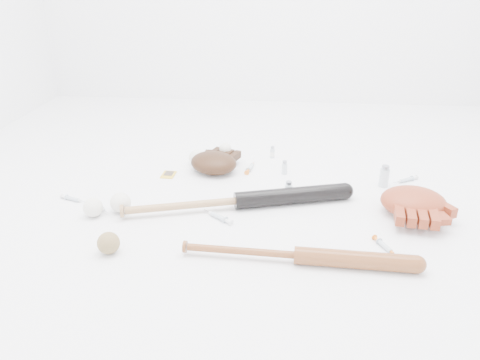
# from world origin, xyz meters

# --- Properties ---
(bat_dark) EXTENTS (0.93, 0.33, 0.07)m
(bat_dark) POSITION_xyz_m (-0.02, -0.10, 0.03)
(bat_dark) COLOR black
(bat_dark) RESTS_ON ground
(bat_wood) EXTENTS (0.79, 0.09, 0.06)m
(bat_wood) POSITION_xyz_m (0.21, -0.45, 0.03)
(bat_wood) COLOR brown
(bat_wood) RESTS_ON ground
(glove_dark) EXTENTS (0.34, 0.34, 0.09)m
(glove_dark) POSITION_xyz_m (-0.17, 0.25, 0.05)
(glove_dark) COLOR black
(glove_dark) RESTS_ON ground
(glove_tan) EXTENTS (0.33, 0.33, 0.11)m
(glove_tan) POSITION_xyz_m (0.65, -0.08, 0.05)
(glove_tan) COLOR maroon
(glove_tan) RESTS_ON ground
(trading_card) EXTENTS (0.06, 0.08, 0.00)m
(trading_card) POSITION_xyz_m (-0.37, 0.19, 0.00)
(trading_card) COLOR gold
(trading_card) RESTS_ON ground
(pedestal) EXTENTS (0.08, 0.08, 0.04)m
(pedestal) POSITION_xyz_m (-0.13, 0.38, 0.02)
(pedestal) COLOR white
(pedestal) RESTS_ON ground
(baseball_on_pedestal) EXTENTS (0.06, 0.06, 0.06)m
(baseball_on_pedestal) POSITION_xyz_m (-0.13, 0.38, 0.07)
(baseball_on_pedestal) COLOR silver
(baseball_on_pedestal) RESTS_ON pedestal
(baseball_left) EXTENTS (0.07, 0.07, 0.07)m
(baseball_left) POSITION_xyz_m (-0.56, -0.21, 0.04)
(baseball_left) COLOR silver
(baseball_left) RESTS_ON ground
(baseball_upper) EXTENTS (0.07, 0.07, 0.07)m
(baseball_upper) POSITION_xyz_m (-0.26, 0.32, 0.04)
(baseball_upper) COLOR silver
(baseball_upper) RESTS_ON ground
(baseball_mid) EXTENTS (0.08, 0.08, 0.08)m
(baseball_mid) POSITION_xyz_m (-0.47, -0.17, 0.04)
(baseball_mid) COLOR silver
(baseball_mid) RESTS_ON ground
(baseball_aged) EXTENTS (0.08, 0.08, 0.08)m
(baseball_aged) POSITION_xyz_m (-0.42, -0.45, 0.04)
(baseball_aged) COLOR olive
(baseball_aged) RESTS_ON ground
(syringe_0) EXTENTS (0.14, 0.07, 0.02)m
(syringe_0) POSITION_xyz_m (-0.70, -0.10, 0.01)
(syringe_0) COLOR #ADBCC6
(syringe_0) RESTS_ON ground
(syringe_1) EXTENTS (0.15, 0.12, 0.02)m
(syringe_1) POSITION_xyz_m (-0.09, -0.19, 0.01)
(syringe_1) COLOR #ADBCC6
(syringe_1) RESTS_ON ground
(syringe_2) EXTENTS (0.06, 0.16, 0.02)m
(syringe_2) POSITION_xyz_m (-0.00, 0.29, 0.01)
(syringe_2) COLOR #ADBCC6
(syringe_2) RESTS_ON ground
(syringe_3) EXTENTS (0.09, 0.15, 0.02)m
(syringe_3) POSITION_xyz_m (0.51, -0.34, 0.01)
(syringe_3) COLOR #ADBCC6
(syringe_3) RESTS_ON ground
(syringe_4) EXTENTS (0.14, 0.10, 0.02)m
(syringe_4) POSITION_xyz_m (0.70, 0.22, 0.01)
(syringe_4) COLOR #ADBCC6
(syringe_4) RESTS_ON ground
(syringe_5) EXTENTS (0.14, 0.13, 0.02)m
(syringe_5) POSITION_xyz_m (-0.57, -0.15, 0.01)
(syringe_5) COLOR #ADBCC6
(syringe_5) RESTS_ON ground
(vial_0) EXTENTS (0.02, 0.02, 0.06)m
(vial_0) POSITION_xyz_m (0.10, 0.45, 0.03)
(vial_0) COLOR silver
(vial_0) RESTS_ON ground
(vial_1) EXTENTS (0.03, 0.03, 0.06)m
(vial_1) POSITION_xyz_m (0.16, 0.25, 0.03)
(vial_1) COLOR silver
(vial_1) RESTS_ON ground
(vial_2) EXTENTS (0.03, 0.03, 0.08)m
(vial_2) POSITION_xyz_m (0.18, 0.00, 0.04)
(vial_2) COLOR silver
(vial_2) RESTS_ON ground
(vial_3) EXTENTS (0.04, 0.04, 0.10)m
(vial_3) POSITION_xyz_m (0.59, 0.16, 0.05)
(vial_3) COLOR silver
(vial_3) RESTS_ON ground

